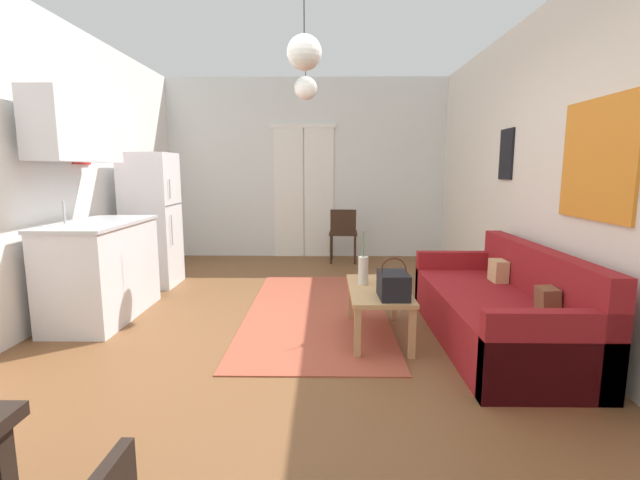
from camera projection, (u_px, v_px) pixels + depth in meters
name	position (u px, v px, depth m)	size (l,w,h in m)	color
ground_plane	(287.00, 350.00, 3.65)	(4.98, 8.09, 0.10)	brown
wall_back	(306.00, 170.00, 7.17)	(4.58, 0.13, 2.81)	silver
wall_right	(581.00, 169.00, 3.39)	(0.12, 7.69, 2.81)	silver
area_rug	(317.00, 311.00, 4.46)	(1.35, 2.86, 0.01)	#9E4733
couch	(502.00, 312.00, 3.63)	(0.84, 2.03, 0.79)	maroon
coffee_table	(378.00, 295.00, 3.75)	(0.49, 0.97, 0.42)	tan
bamboo_vase	(363.00, 270.00, 3.84)	(0.09, 0.09, 0.46)	beige
handbag	(393.00, 285.00, 3.44)	(0.23, 0.32, 0.32)	black
refrigerator	(152.00, 220.00, 5.39)	(0.58, 0.59, 1.60)	white
kitchen_counter	(96.00, 238.00, 4.18)	(0.63, 1.28, 2.06)	silver
accent_chair	(343.00, 232.00, 6.73)	(0.44, 0.42, 0.82)	black
pendant_lamp_near	(304.00, 52.00, 2.97)	(0.23, 0.23, 0.76)	black
pendant_lamp_far	(306.00, 88.00, 4.85)	(0.25, 0.25, 0.67)	black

